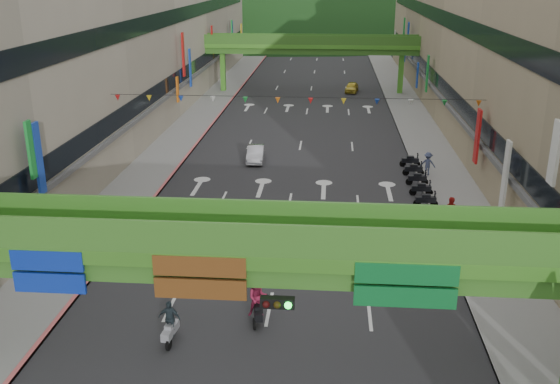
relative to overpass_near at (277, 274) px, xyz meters
name	(u,v)px	position (x,y,z in m)	size (l,w,h in m)	color
road_slab	(305,120)	(-0.93, 44.62, -5.20)	(18.00, 140.00, 0.02)	#28282B
sidewalk_left	(200,117)	(-11.93, 44.62, -5.13)	(4.00, 140.00, 0.15)	gray
sidewalk_right	(414,121)	(10.07, 44.62, -5.13)	(4.00, 140.00, 0.15)	gray
curb_left	(218,117)	(-10.03, 44.62, -5.12)	(0.20, 140.00, 0.18)	#CC5959
curb_right	(395,121)	(8.17, 44.62, -5.12)	(0.20, 140.00, 0.18)	gray
building_row_left	(117,23)	(-19.86, 44.62, 4.25)	(12.80, 95.00, 19.00)	#9E937F
building_row_right	(506,26)	(18.00, 44.62, 4.25)	(12.80, 95.00, 19.00)	gray
overpass_near	(277,274)	(0.00, 0.00, 0.00)	(28.00, 12.27, 7.10)	#4C9E2D
overpass_far	(311,49)	(-0.93, 59.62, 0.20)	(28.00, 2.20, 7.10)	#4C9E2D
hill_left	(267,27)	(-15.93, 154.62, -5.21)	(168.00, 140.00, 112.00)	#1C4419
hill_right	(409,22)	(24.07, 174.62, -5.21)	(208.00, 176.00, 128.00)	#1C4419
bunting_string	(294,101)	(-0.93, 24.62, 0.75)	(26.00, 0.36, 0.47)	black
scooter_rider_near	(302,239)	(0.28, 12.28, -4.18)	(0.68, 1.60, 2.17)	black
scooter_rider_mid	(258,300)	(-1.31, 5.48, -4.12)	(0.95, 1.59, 2.10)	black
scooter_rider_left	(170,322)	(-4.71, 3.66, -4.26)	(0.95, 1.60, 1.91)	gray
scooter_rider_far	(165,243)	(-6.82, 11.13, -4.15)	(0.91, 1.60, 2.09)	maroon
parked_scooter_row	(417,178)	(7.87, 24.62, -4.68)	(1.60, 9.35, 1.08)	black
car_silver	(256,154)	(-4.27, 29.62, -4.59)	(1.29, 3.71, 1.22)	#B2B2BA
car_yellow	(352,87)	(4.19, 60.40, -4.59)	(1.46, 3.64, 1.24)	gold
pedestrian_red	(451,214)	(8.87, 16.88, -4.32)	(0.86, 0.67, 1.77)	#A81713
pedestrian_blue	(428,165)	(8.87, 26.73, -4.35)	(0.80, 0.51, 1.71)	#3B4464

